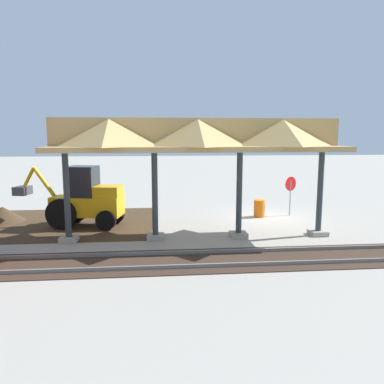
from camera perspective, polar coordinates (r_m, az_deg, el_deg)
The scene contains 8 objects.
ground_plane at distance 19.82m, azimuth 11.76°, elevation -3.85°, with size 120.00×120.00×0.00m, color #9E998E.
dirt_work_zone at distance 19.46m, azimuth -21.54°, elevation -4.49°, with size 10.38×7.00×0.01m, color #42301E.
platform_canopy at distance 15.04m, azimuth 0.86°, elevation 8.39°, with size 11.57×3.20×4.90m.
rail_tracks at distance 14.06m, azimuth 19.52°, elevation -9.21°, with size 60.00×2.58×0.15m.
stop_sign at distance 20.40m, azimuth 14.78°, elevation 0.63°, with size 0.69×0.36×2.07m.
backhoe at distance 18.11m, azimuth -16.09°, elevation -1.08°, with size 5.16×2.26×2.82m.
dirt_mound at distance 20.81m, azimuth -26.83°, elevation -4.01°, with size 4.19×4.19×1.49m, color #42301E.
traffic_barrel at distance 19.83m, azimuth 10.21°, elevation -2.47°, with size 0.56×0.56×0.90m, color orange.
Camera 1 is at (5.82, 18.47, 4.21)m, focal length 35.00 mm.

